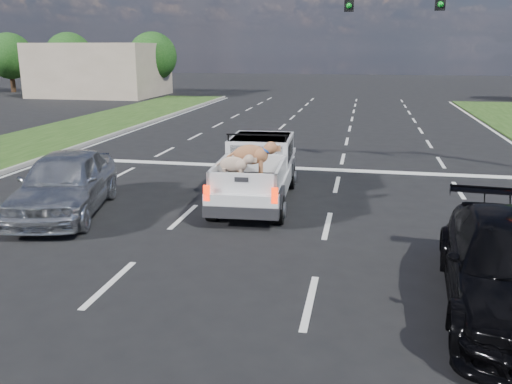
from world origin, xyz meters
TOP-DOWN VIEW (x-y plane):
  - ground at (0.00, 0.00)m, footprint 160.00×160.00m
  - road_markings at (0.00, 6.56)m, footprint 17.75×60.00m
  - building_left at (-20.00, 36.00)m, footprint 10.00×8.00m
  - tree_far_a at (-30.00, 38.00)m, footprint 4.20×4.20m
  - tree_far_b at (-24.00, 38.00)m, footprint 4.20×4.20m
  - tree_far_c at (-16.00, 38.00)m, footprint 4.20×4.20m
  - pickup_truck at (-0.29, 5.76)m, footprint 2.03×4.90m
  - silver_sedan at (-4.69, 3.71)m, footprint 2.87×4.90m

SIDE VIEW (x-z plane):
  - ground at x=0.00m, z-range 0.00..0.00m
  - road_markings at x=0.00m, z-range 0.00..0.01m
  - silver_sedan at x=-4.69m, z-range 0.00..1.57m
  - pickup_truck at x=-0.29m, z-range -0.05..1.76m
  - building_left at x=-20.00m, z-range 0.00..4.40m
  - tree_far_a at x=-30.00m, z-range 0.59..5.99m
  - tree_far_b at x=-24.00m, z-range 0.59..5.99m
  - tree_far_c at x=-16.00m, z-range 0.59..5.99m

